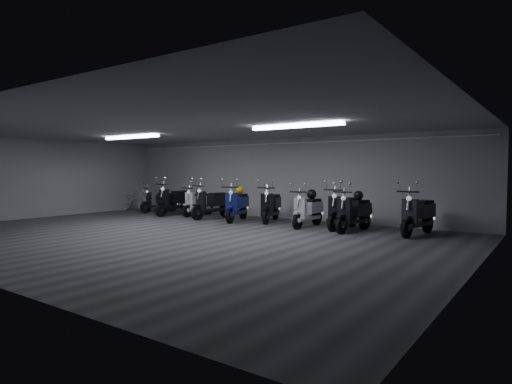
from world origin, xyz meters
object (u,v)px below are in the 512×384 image
Objects in this scene: scooter_6 at (308,205)px; helmet_2 at (312,194)px; scooter_1 at (174,196)px; scooter_4 at (237,200)px; scooter_8 at (354,207)px; scooter_2 at (198,198)px; bicycle at (135,196)px; scooter_5 at (271,200)px; scooter_9 at (418,208)px; scooter_7 at (343,204)px; helmet_0 at (240,190)px; helmet_1 at (359,195)px; scooter_0 at (159,197)px; scooter_3 at (212,198)px.

scooter_6 is 0.39m from helmet_2.
scooter_4 is (3.07, -0.13, -0.01)m from scooter_1.
scooter_1 is at bearing -173.99° from scooter_8.
scooter_2 is 3.63m from bicycle.
scooter_5 is 4.68m from scooter_9.
scooter_7 is at bearing -13.26° from scooter_4.
scooter_4 is 4.10m from scooter_8.
scooter_9 reaches higher than helmet_0.
helmet_1 is at bearing -23.31° from scooter_5.
helmet_2 is at bearing -11.42° from scooter_4.
scooter_0 is 0.86× the size of scooter_7.
helmet_1 is at bearing -0.50° from helmet_0.
scooter_0 is 8.51m from helmet_1.
scooter_6 is at bearing -7.29° from scooter_2.
scooter_1 is 0.95m from scooter_2.
scooter_2 is at bearing 178.09° from helmet_2.
scooter_5 is at bearing 4.84° from scooter_1.
scooter_2 reaches higher than helmet_2.
helmet_0 is (-3.72, -0.04, 0.30)m from scooter_7.
scooter_2 is 2.23m from scooter_4.
scooter_0 is 6.21× the size of helmet_1.
scooter_9 is at bearing 0.57° from helmet_0.
scooter_5 is 3.10m from scooter_8.
scooter_8 is (6.28, -0.50, 0.04)m from scooter_2.
scooter_2 is at bearing 20.70° from scooter_1.
scooter_3 is 3.80m from scooter_6.
scooter_4 is 0.40m from helmet_0.
helmet_1 is (0.03, 0.26, 0.30)m from scooter_8.
scooter_7 reaches higher than scooter_8.
scooter_9 is at bearing -84.20° from bicycle.
scooter_0 is 8.00m from scooter_7.
helmet_0 is (2.98, 0.13, 0.29)m from scooter_1.
scooter_9 reaches higher than scooter_5.
scooter_2 reaches higher than scooter_0.
helmet_1 is (9.94, -0.27, 0.40)m from bicycle.
scooter_4 is 1.03× the size of scooter_8.
scooter_9 is 11.53m from bicycle.
scooter_1 is at bearing -172.63° from scooter_3.
scooter_0 is at bearing -176.46° from scooter_8.
scooter_2 is at bearing 19.53° from scooter_0.
scooter_3 reaches higher than scooter_0.
scooter_8 is at bearing -6.96° from scooter_2.
helmet_2 is (3.80, 0.20, 0.25)m from scooter_3.
scooter_1 is 1.02× the size of scooter_7.
bicycle is at bearing -179.52° from scooter_7.
scooter_6 is 1.55m from helmet_1.
scooter_5 is (2.22, 0.36, -0.01)m from scooter_3.
helmet_1 is (1.51, 0.17, 0.32)m from scooter_6.
scooter_4 is 1.14m from scooter_5.
helmet_1 reaches higher than helmet_2.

